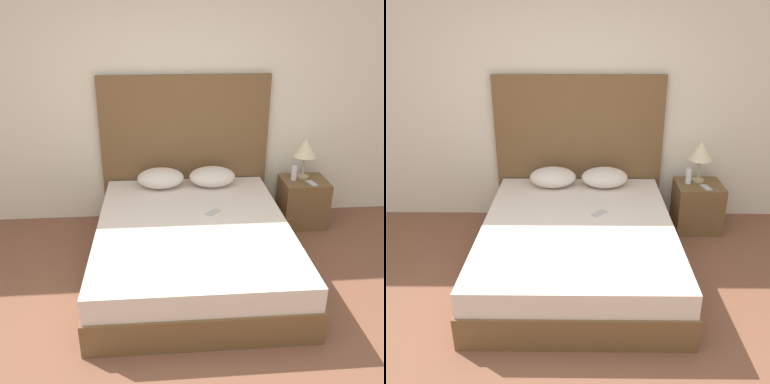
# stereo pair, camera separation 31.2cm
# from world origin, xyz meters

# --- Properties ---
(ground_plane) EXTENTS (16.00, 16.00, 0.00)m
(ground_plane) POSITION_xyz_m (0.00, 0.00, 0.00)
(ground_plane) COLOR brown
(wall_back) EXTENTS (10.00, 0.06, 2.70)m
(wall_back) POSITION_xyz_m (0.00, 2.35, 1.35)
(wall_back) COLOR silver
(wall_back) RESTS_ON ground_plane
(bed) EXTENTS (1.72, 2.13, 0.47)m
(bed) POSITION_xyz_m (0.09, 1.19, 0.23)
(bed) COLOR brown
(bed) RESTS_ON ground_plane
(headboard) EXTENTS (1.80, 0.05, 1.60)m
(headboard) POSITION_xyz_m (0.09, 2.28, 0.80)
(headboard) COLOR brown
(headboard) RESTS_ON ground_plane
(pillow_left) EXTENTS (0.49, 0.36, 0.20)m
(pillow_left) POSITION_xyz_m (-0.18, 2.02, 0.57)
(pillow_left) COLOR silver
(pillow_left) RESTS_ON bed
(pillow_right) EXTENTS (0.49, 0.36, 0.20)m
(pillow_right) POSITION_xyz_m (0.37, 2.02, 0.57)
(pillow_right) COLOR silver
(pillow_right) RESTS_ON bed
(phone_on_bed) EXTENTS (0.16, 0.16, 0.01)m
(phone_on_bed) POSITION_xyz_m (0.29, 1.37, 0.47)
(phone_on_bed) COLOR #B7B7BC
(phone_on_bed) RESTS_ON bed
(nightstand) EXTENTS (0.48, 0.43, 0.51)m
(nightstand) POSITION_xyz_m (1.37, 1.99, 0.26)
(nightstand) COLOR brown
(nightstand) RESTS_ON ground_plane
(table_lamp) EXTENTS (0.24, 0.24, 0.44)m
(table_lamp) POSITION_xyz_m (1.37, 2.07, 0.84)
(table_lamp) COLOR tan
(table_lamp) RESTS_ON nightstand
(phone_on_nightstand) EXTENTS (0.10, 0.16, 0.01)m
(phone_on_nightstand) POSITION_xyz_m (1.41, 1.88, 0.52)
(phone_on_nightstand) COLOR #B7B7BC
(phone_on_nightstand) RESTS_ON nightstand
(toiletry_bottle) EXTENTS (0.06, 0.06, 0.16)m
(toiletry_bottle) POSITION_xyz_m (1.25, 2.00, 0.59)
(toiletry_bottle) COLOR silver
(toiletry_bottle) RESTS_ON nightstand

